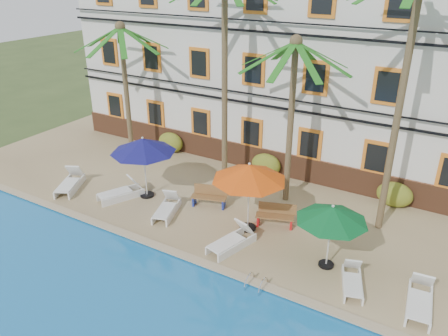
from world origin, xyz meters
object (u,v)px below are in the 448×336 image
Objects in this scene: palm_a at (124,72)px; lounger_e at (352,280)px; umbrella_green at (332,214)px; lounger_d at (232,240)px; bench_left at (209,196)px; pool_ladder at (256,286)px; lounger_f at (420,300)px; bench_right at (275,215)px; lounger_c at (167,208)px; palm_d at (405,73)px; umbrella_blue at (143,146)px; lounger_b at (122,192)px; palm_c at (292,98)px; umbrella_red at (249,173)px; palm_b at (225,55)px; lounger_a at (70,183)px.

lounger_e is (13.14, -4.45, -4.32)m from palm_a.
lounger_d is at bearing -168.00° from umbrella_green.
bench_left reaches higher than pool_ladder.
lounger_f is at bearing 18.94° from pool_ladder.
pool_ladder is (1.01, -3.64, -0.47)m from bench_right.
lounger_d is 4.39m from lounger_e.
umbrella_green is (12.07, -3.81, -2.52)m from palm_a.
palm_a is 14.53m from lounger_e.
bench_right is at bearing 19.71° from lounger_c.
palm_d reaches higher than umbrella_green.
bench_left is at bearing 13.81° from umbrella_blue.
lounger_b is at bearing -168.15° from bench_right.
bench_right is at bearing 160.29° from lounger_f.
lounger_d is (6.06, -0.77, -0.00)m from lounger_b.
palm_c is at bearing 27.62° from umbrella_blue.
lounger_e is (1.07, -0.64, -1.80)m from umbrella_green.
palm_c is 8.43m from lounger_b.
lounger_c is (-3.41, -0.72, -2.15)m from umbrella_red.
palm_d reaches higher than bench_right.
umbrella_red is 1.19× the size of umbrella_green.
umbrella_green is 3.24× the size of pool_ladder.
umbrella_green reaches higher than bench_left.
palm_d reaches higher than palm_b.
umbrella_blue is 3.82× the size of pool_ladder.
palm_c reaches higher than umbrella_blue.
umbrella_blue is at bearing 164.16° from lounger_d.
lounger_d is (5.23, -1.48, -2.12)m from umbrella_blue.
umbrella_blue is (-2.24, -3.05, -3.54)m from palm_b.
palm_c reaches higher than palm_a.
lounger_d reaches higher than pool_ladder.
umbrella_blue is 1.32× the size of lounger_a.
umbrella_blue is at bearing 179.02° from umbrella_red.
palm_a is 7.78m from lounger_c.
umbrella_blue is 7.92m from pool_ladder.
lounger_a is 1.37× the size of bench_left.
bench_left is at bearing 166.91° from lounger_f.
umbrella_red is (-4.40, -2.73, -3.67)m from palm_d.
palm_d is 10.33m from lounger_c.
palm_c reaches higher than umbrella_red.
palm_b is at bearing 123.40° from lounger_d.
bench_right reaches higher than pool_ladder.
palm_b is 4.70× the size of lounger_c.
lounger_f is at bearing -3.07° from lounger_c.
palm_b reaches higher than lounger_a.
palm_a is at bearing 162.50° from umbrella_green.
palm_b is 3.92× the size of umbrella_green.
pool_ladder is (1.71, -1.46, -0.30)m from lounger_d.
umbrella_blue is 8.59m from umbrella_green.
lounger_d is at bearing -1.43° from lounger_a.
lounger_b is at bearing 179.63° from umbrella_green.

